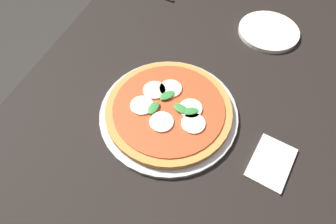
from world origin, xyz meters
The scene contains 6 objects.
ground_plane centered at (0.00, 0.00, 0.00)m, with size 6.00×6.00×0.00m, color #2D2B28.
dining_table centered at (0.00, 0.00, 0.62)m, with size 1.51×0.89×0.71m.
serving_tray centered at (0.04, 0.00, 0.72)m, with size 0.37×0.37×0.01m, color #B2B2B7.
pizza centered at (0.04, 0.00, 0.74)m, with size 0.33×0.33×0.03m.
plate_white centered at (0.47, -0.19, 0.72)m, with size 0.20×0.20×0.01m, color white.
napkin centered at (0.00, -0.28, 0.72)m, with size 0.13×0.09×0.01m, color white.
Camera 1 is at (-0.36, -0.16, 1.36)m, focal length 31.21 mm.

